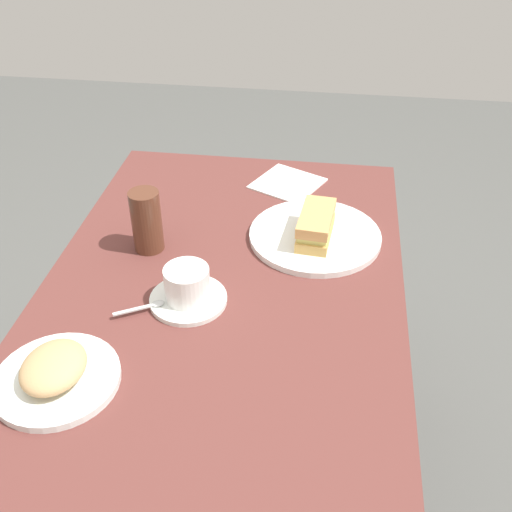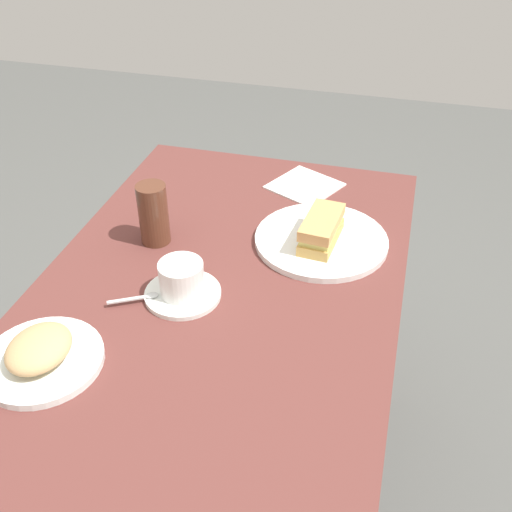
{
  "view_description": "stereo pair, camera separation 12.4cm",
  "coord_description": "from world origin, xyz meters",
  "px_view_note": "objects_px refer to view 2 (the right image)",
  "views": [
    {
      "loc": [
        -0.91,
        -0.2,
        1.49
      ],
      "look_at": [
        0.09,
        -0.06,
        0.76
      ],
      "focal_mm": 42.86,
      "sensor_mm": 36.0,
      "label": 1
    },
    {
      "loc": [
        -0.88,
        -0.32,
        1.49
      ],
      "look_at": [
        0.09,
        -0.06,
        0.76
      ],
      "focal_mm": 42.86,
      "sensor_mm": 36.0,
      "label": 2
    }
  ],
  "objects_px": {
    "sandwich_plate": "(321,240)",
    "side_plate": "(42,360)",
    "sandwich_front": "(321,229)",
    "coffee_cup": "(182,277)",
    "coffee_saucer": "(183,294)",
    "spoon": "(142,297)",
    "drinking_glass": "(153,214)",
    "dining_table": "(218,337)",
    "napkin": "(305,186)"
  },
  "relations": [
    {
      "from": "dining_table",
      "to": "sandwich_front",
      "type": "height_order",
      "value": "sandwich_front"
    },
    {
      "from": "dining_table",
      "to": "spoon",
      "type": "distance_m",
      "value": 0.2
    },
    {
      "from": "sandwich_front",
      "to": "coffee_cup",
      "type": "distance_m",
      "value": 0.33
    },
    {
      "from": "sandwich_plate",
      "to": "side_plate",
      "type": "xyz_separation_m",
      "value": [
        -0.48,
        0.39,
        0.0
      ]
    },
    {
      "from": "napkin",
      "to": "sandwich_plate",
      "type": "bearing_deg",
      "value": -160.44
    },
    {
      "from": "spoon",
      "to": "napkin",
      "type": "relative_size",
      "value": 0.61
    },
    {
      "from": "sandwich_front",
      "to": "drinking_glass",
      "type": "height_order",
      "value": "drinking_glass"
    },
    {
      "from": "coffee_cup",
      "to": "spoon",
      "type": "bearing_deg",
      "value": 120.35
    },
    {
      "from": "coffee_saucer",
      "to": "napkin",
      "type": "distance_m",
      "value": 0.5
    },
    {
      "from": "sandwich_front",
      "to": "spoon",
      "type": "distance_m",
      "value": 0.4
    },
    {
      "from": "side_plate",
      "to": "napkin",
      "type": "height_order",
      "value": "side_plate"
    },
    {
      "from": "coffee_cup",
      "to": "spoon",
      "type": "relative_size",
      "value": 1.25
    },
    {
      "from": "sandwich_front",
      "to": "coffee_saucer",
      "type": "xyz_separation_m",
      "value": [
        -0.23,
        0.23,
        -0.04
      ]
    },
    {
      "from": "dining_table",
      "to": "sandwich_plate",
      "type": "distance_m",
      "value": 0.3
    },
    {
      "from": "side_plate",
      "to": "drinking_glass",
      "type": "xyz_separation_m",
      "value": [
        0.39,
        -0.04,
        0.06
      ]
    },
    {
      "from": "coffee_cup",
      "to": "napkin",
      "type": "relative_size",
      "value": 0.77
    },
    {
      "from": "sandwich_front",
      "to": "coffee_cup",
      "type": "height_order",
      "value": "coffee_cup"
    },
    {
      "from": "coffee_cup",
      "to": "spoon",
      "type": "height_order",
      "value": "coffee_cup"
    },
    {
      "from": "spoon",
      "to": "drinking_glass",
      "type": "bearing_deg",
      "value": 15.26
    },
    {
      "from": "sandwich_plate",
      "to": "spoon",
      "type": "distance_m",
      "value": 0.41
    },
    {
      "from": "sandwich_plate",
      "to": "napkin",
      "type": "distance_m",
      "value": 0.25
    },
    {
      "from": "coffee_saucer",
      "to": "spoon",
      "type": "bearing_deg",
      "value": 119.12
    },
    {
      "from": "dining_table",
      "to": "coffee_saucer",
      "type": "relative_size",
      "value": 7.69
    },
    {
      "from": "dining_table",
      "to": "sandwich_front",
      "type": "relative_size",
      "value": 7.68
    },
    {
      "from": "dining_table",
      "to": "sandwich_plate",
      "type": "xyz_separation_m",
      "value": [
        0.21,
        -0.17,
        0.14
      ]
    },
    {
      "from": "drinking_glass",
      "to": "napkin",
      "type": "bearing_deg",
      "value": -39.98
    },
    {
      "from": "sandwich_plate",
      "to": "coffee_saucer",
      "type": "height_order",
      "value": "sandwich_plate"
    },
    {
      "from": "coffee_saucer",
      "to": "sandwich_front",
      "type": "bearing_deg",
      "value": -44.33
    },
    {
      "from": "side_plate",
      "to": "napkin",
      "type": "distance_m",
      "value": 0.78
    },
    {
      "from": "dining_table",
      "to": "napkin",
      "type": "height_order",
      "value": "napkin"
    },
    {
      "from": "sandwich_plate",
      "to": "drinking_glass",
      "type": "height_order",
      "value": "drinking_glass"
    },
    {
      "from": "drinking_glass",
      "to": "spoon",
      "type": "bearing_deg",
      "value": -164.74
    },
    {
      "from": "coffee_saucer",
      "to": "drinking_glass",
      "type": "distance_m",
      "value": 0.21
    },
    {
      "from": "sandwich_plate",
      "to": "drinking_glass",
      "type": "xyz_separation_m",
      "value": [
        -0.08,
        0.35,
        0.06
      ]
    },
    {
      "from": "sandwich_front",
      "to": "coffee_saucer",
      "type": "height_order",
      "value": "sandwich_front"
    },
    {
      "from": "sandwich_plate",
      "to": "side_plate",
      "type": "distance_m",
      "value": 0.62
    },
    {
      "from": "sandwich_plate",
      "to": "drinking_glass",
      "type": "bearing_deg",
      "value": 103.58
    },
    {
      "from": "dining_table",
      "to": "drinking_glass",
      "type": "bearing_deg",
      "value": 54.97
    },
    {
      "from": "coffee_saucer",
      "to": "side_plate",
      "type": "height_order",
      "value": "side_plate"
    },
    {
      "from": "side_plate",
      "to": "drinking_glass",
      "type": "distance_m",
      "value": 0.4
    },
    {
      "from": "sandwich_plate",
      "to": "side_plate",
      "type": "height_order",
      "value": "same"
    },
    {
      "from": "coffee_cup",
      "to": "sandwich_plate",
      "type": "bearing_deg",
      "value": -42.78
    },
    {
      "from": "spoon",
      "to": "side_plate",
      "type": "xyz_separation_m",
      "value": [
        -0.19,
        0.1,
        -0.01
      ]
    },
    {
      "from": "sandwich_front",
      "to": "side_plate",
      "type": "xyz_separation_m",
      "value": [
        -0.46,
        0.4,
        -0.04
      ]
    },
    {
      "from": "sandwich_plate",
      "to": "drinking_glass",
      "type": "relative_size",
      "value": 2.11
    },
    {
      "from": "sandwich_plate",
      "to": "spoon",
      "type": "bearing_deg",
      "value": 134.03
    },
    {
      "from": "sandwich_plate",
      "to": "coffee_saucer",
      "type": "relative_size",
      "value": 1.94
    },
    {
      "from": "napkin",
      "to": "drinking_glass",
      "type": "xyz_separation_m",
      "value": [
        -0.32,
        0.27,
        0.07
      ]
    },
    {
      "from": "dining_table",
      "to": "side_plate",
      "type": "distance_m",
      "value": 0.38
    },
    {
      "from": "sandwich_plate",
      "to": "coffee_cup",
      "type": "relative_size",
      "value": 2.52
    }
  ]
}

